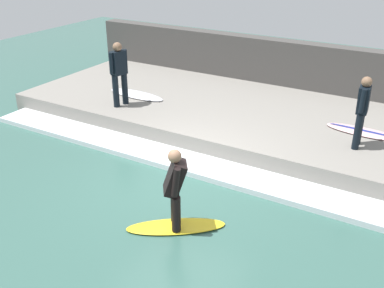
{
  "coord_description": "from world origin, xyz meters",
  "views": [
    {
      "loc": [
        -6.64,
        -4.13,
        4.63
      ],
      "look_at": [
        0.45,
        0.0,
        0.7
      ],
      "focal_mm": 42.0,
      "sensor_mm": 36.0,
      "label": 1
    }
  ],
  "objects_px": {
    "surfboard_riding": "(176,226)",
    "surfboard_waiting_near": "(363,132)",
    "surfer_waiting_near": "(362,108)",
    "surfer_waiting_far": "(119,71)",
    "surfboard_waiting_far": "(136,95)",
    "surfer_riding": "(175,185)"
  },
  "relations": [
    {
      "from": "surfer_riding",
      "to": "surfboard_waiting_far",
      "type": "height_order",
      "value": "surfer_riding"
    },
    {
      "from": "surfboard_riding",
      "to": "surfboard_waiting_near",
      "type": "height_order",
      "value": "surfboard_waiting_near"
    },
    {
      "from": "surfboard_waiting_far",
      "to": "surfer_waiting_near",
      "type": "bearing_deg",
      "value": -92.38
    },
    {
      "from": "surfer_waiting_near",
      "to": "surfer_riding",
      "type": "bearing_deg",
      "value": 151.18
    },
    {
      "from": "surfer_waiting_far",
      "to": "surfboard_waiting_near",
      "type": "bearing_deg",
      "value": -77.08
    },
    {
      "from": "surfer_riding",
      "to": "surfer_waiting_far",
      "type": "height_order",
      "value": "surfer_waiting_far"
    },
    {
      "from": "surfboard_riding",
      "to": "surfer_riding",
      "type": "xyz_separation_m",
      "value": [
        0.0,
        0.0,
        0.83
      ]
    },
    {
      "from": "surfer_waiting_near",
      "to": "surfer_waiting_far",
      "type": "bearing_deg",
      "value": 95.39
    },
    {
      "from": "surfer_riding",
      "to": "surfboard_waiting_near",
      "type": "xyz_separation_m",
      "value": [
        4.63,
        -2.11,
        -0.36
      ]
    },
    {
      "from": "surfboard_waiting_near",
      "to": "surfer_waiting_far",
      "type": "relative_size",
      "value": 1.04
    },
    {
      "from": "surfer_waiting_far",
      "to": "surfboard_waiting_far",
      "type": "distance_m",
      "value": 1.21
    },
    {
      "from": "surfer_waiting_near",
      "to": "surfboard_riding",
      "type": "bearing_deg",
      "value": 151.18
    },
    {
      "from": "surfer_waiting_near",
      "to": "surfboard_waiting_far",
      "type": "xyz_separation_m",
      "value": [
        0.25,
        5.96,
        -0.83
      ]
    },
    {
      "from": "surfboard_riding",
      "to": "surfboard_waiting_near",
      "type": "xyz_separation_m",
      "value": [
        4.63,
        -2.11,
        0.47
      ]
    },
    {
      "from": "surfer_waiting_far",
      "to": "surfboard_riding",
      "type": "bearing_deg",
      "value": -131.33
    },
    {
      "from": "surfer_waiting_far",
      "to": "surfboard_waiting_far",
      "type": "bearing_deg",
      "value": 7.67
    },
    {
      "from": "surfboard_riding",
      "to": "surfboard_waiting_near",
      "type": "distance_m",
      "value": 5.11
    },
    {
      "from": "surfer_riding",
      "to": "surfer_waiting_far",
      "type": "xyz_separation_m",
      "value": [
        3.29,
        3.74,
        0.54
      ]
    },
    {
      "from": "surfboard_riding",
      "to": "surfer_waiting_near",
      "type": "height_order",
      "value": "surfer_waiting_near"
    },
    {
      "from": "surfer_riding",
      "to": "surfer_waiting_far",
      "type": "relative_size",
      "value": 0.87
    },
    {
      "from": "surfboard_waiting_near",
      "to": "surfer_riding",
      "type": "bearing_deg",
      "value": 155.48
    },
    {
      "from": "surfboard_riding",
      "to": "surfer_waiting_far",
      "type": "xyz_separation_m",
      "value": [
        3.29,
        3.74,
        1.37
      ]
    }
  ]
}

